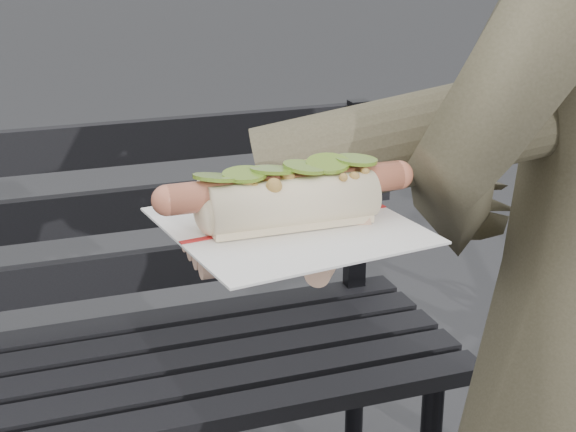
# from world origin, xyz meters

# --- Properties ---
(park_bench) EXTENTS (1.50, 0.44, 0.88)m
(park_bench) POSITION_xyz_m (-0.12, 0.91, 0.52)
(park_bench) COLOR black
(park_bench) RESTS_ON ground
(held_hotdog) EXTENTS (0.62, 0.30, 0.20)m
(held_hotdog) POSITION_xyz_m (0.27, 0.15, 1.04)
(held_hotdog) COLOR #4C4732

